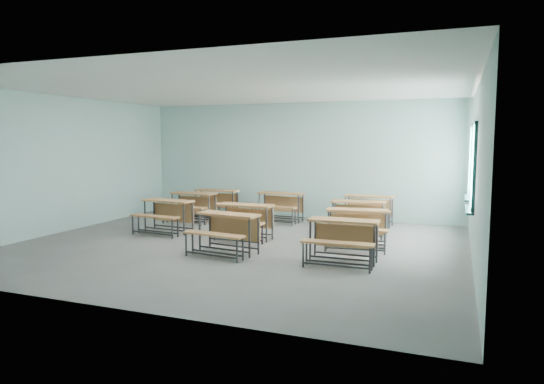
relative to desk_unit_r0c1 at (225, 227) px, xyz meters
The scene contains 11 objects.
room 1.35m from the desk_unit_r0c1, 91.89° to the left, with size 9.04×8.04×3.24m.
desk_unit_r0c1 is the anchor object (origin of this frame).
desk_unit_r0c2 2.24m from the desk_unit_r0c1, ahead, with size 1.24×0.84×0.77m.
desk_unit_r1c0 2.64m from the desk_unit_r0c1, 148.46° to the left, with size 1.31×0.94×0.77m.
desk_unit_r1c1 1.34m from the desk_unit_r0c1, 99.55° to the left, with size 1.25×0.85×0.77m.
desk_unit_r1c2 2.65m from the desk_unit_r0c1, 32.37° to the left, with size 1.33×0.97×0.77m.
desk_unit_r2c0 3.84m from the desk_unit_r0c1, 130.03° to the left, with size 1.26×0.86×0.77m.
desk_unit_r2c2 3.42m from the desk_unit_r0c1, 54.44° to the left, with size 1.30×0.93×0.77m.
desk_unit_r3c0 4.46m from the desk_unit_r0c1, 120.28° to the left, with size 1.28×0.89×0.77m.
desk_unit_r3c1 3.85m from the desk_unit_r0c1, 94.69° to the left, with size 1.28×0.89×0.77m.
desk_unit_r3c2 4.46m from the desk_unit_r0c1, 63.27° to the left, with size 1.27×0.88×0.77m.
Camera 1 is at (4.20, -8.93, 2.17)m, focal length 32.00 mm.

